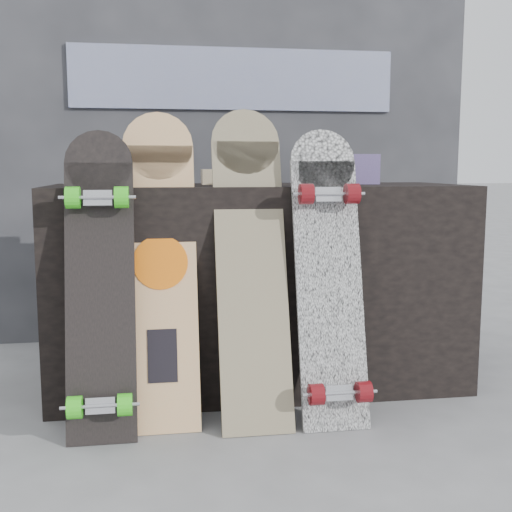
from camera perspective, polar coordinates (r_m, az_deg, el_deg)
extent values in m
plane|color=slate|center=(2.21, 2.34, -15.25)|extent=(60.00, 60.00, 0.00)
cube|color=black|center=(2.57, 0.21, -2.61)|extent=(1.60, 0.60, 0.80)
cube|color=#2F2F33|center=(3.37, -2.13, 11.85)|extent=(2.40, 0.20, 2.20)
cube|color=#0E1A55|center=(3.28, -1.91, 15.46)|extent=(1.60, 0.02, 0.30)
cube|color=#3B3165|center=(2.63, -10.85, 7.37)|extent=(0.18, 0.12, 0.10)
cube|color=#3B3165|center=(2.68, 9.06, 7.63)|extent=(0.14, 0.14, 0.12)
cube|color=#D1B78C|center=(2.58, -2.40, 7.05)|extent=(0.22, 0.10, 0.06)
cube|color=#C9B587|center=(2.20, -8.45, -2.63)|extent=(0.24, 0.28, 0.95)
cylinder|color=#C9B587|center=(2.29, -8.73, 9.63)|extent=(0.24, 0.08, 0.24)
cylinder|color=orange|center=(2.19, -8.50, -0.57)|extent=(0.19, 0.05, 0.18)
cube|color=black|center=(2.18, -8.31, -8.77)|extent=(0.10, 0.05, 0.17)
cube|color=beige|center=(2.18, -0.37, -2.42)|extent=(0.24, 0.33, 0.96)
cylinder|color=beige|center=(2.30, -0.96, 10.09)|extent=(0.24, 0.09, 0.23)
cube|color=white|center=(2.20, 6.56, -3.28)|extent=(0.23, 0.25, 0.89)
cylinder|color=white|center=(2.27, 5.93, 8.34)|extent=(0.23, 0.07, 0.23)
cube|color=silver|center=(2.17, 7.33, -11.95)|extent=(0.09, 0.04, 0.06)
cylinder|color=maroon|center=(2.13, 5.37, -12.15)|extent=(0.05, 0.07, 0.07)
cylinder|color=maroon|center=(2.17, 9.55, -11.81)|extent=(0.05, 0.07, 0.07)
cube|color=silver|center=(2.21, 6.38, 5.40)|extent=(0.09, 0.04, 0.06)
cylinder|color=maroon|center=(2.17, 4.47, 5.52)|extent=(0.05, 0.07, 0.07)
cylinder|color=maroon|center=(2.21, 8.53, 5.50)|extent=(0.05, 0.07, 0.07)
cube|color=black|center=(2.14, -13.66, -3.89)|extent=(0.22, 0.23, 0.89)
cylinder|color=black|center=(2.20, -13.81, 8.01)|extent=(0.22, 0.07, 0.22)
cube|color=silver|center=(2.11, -13.65, -12.77)|extent=(0.09, 0.04, 0.06)
cylinder|color=#38D81E|center=(2.09, -15.81, -12.83)|extent=(0.04, 0.07, 0.07)
cylinder|color=#38D81E|center=(2.08, -11.56, -12.82)|extent=(0.04, 0.07, 0.07)
cube|color=silver|center=(2.13, -13.87, 4.98)|extent=(0.09, 0.04, 0.06)
cylinder|color=#38D81E|center=(2.12, -15.96, 5.02)|extent=(0.04, 0.07, 0.07)
cylinder|color=#38D81E|center=(2.11, -11.86, 5.14)|extent=(0.04, 0.07, 0.07)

